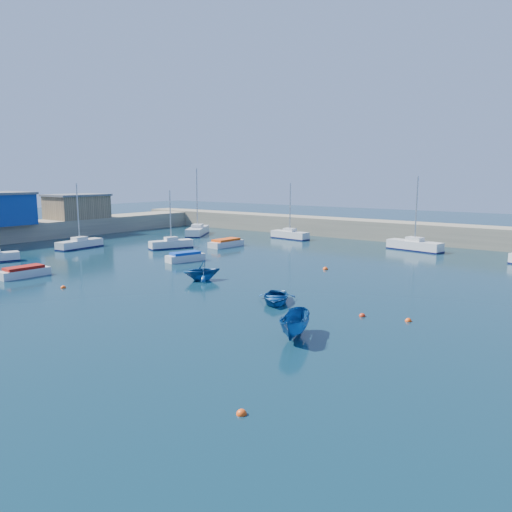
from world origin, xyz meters
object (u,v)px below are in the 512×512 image
Objects in this scene: brick_shed_a at (77,207)px; sailboat_2 at (80,244)px; motorboat_0 at (24,272)px; motorboat_1 at (185,257)px; sailboat_4 at (198,231)px; dinghy_right at (295,325)px; dinghy_center at (276,297)px; motorboat_2 at (226,243)px; sailboat_6 at (415,245)px; sailboat_5 at (290,235)px; dinghy_left at (202,270)px; sailboat_3 at (171,244)px.

brick_shed_a is 1.01× the size of sailboat_2.
motorboat_1 is (5.37, 14.41, 0.02)m from motorboat_0.
brick_shed_a is at bearing -177.72° from sailboat_4.
dinghy_right is at bearing -24.83° from sailboat_2.
motorboat_0 is at bearing -40.84° from brick_shed_a.
dinghy_center is at bearing 112.22° from dinghy_right.
motorboat_2 is at bearing 115.79° from dinghy_right.
motorboat_2 is at bearing 34.85° from sailboat_2.
sailboat_6 reaches higher than dinghy_center.
motorboat_2 is 1.33× the size of dinghy_center.
sailboat_5 is at bearing 27.28° from brick_shed_a.
motorboat_2 is (1.55, 25.30, 0.03)m from motorboat_0.
dinghy_left is at bearing 135.24° from dinghy_center.
dinghy_left is (38.77, -13.47, -3.25)m from brick_shed_a.
brick_shed_a reaches higher than dinghy_center.
dinghy_center is at bearing -71.14° from sailboat_4.
sailboat_2 is at bearing -32.56° from brick_shed_a.
sailboat_3 is at bearing -4.89° from brick_shed_a.
dinghy_center is at bearing -6.87° from sailboat_3.
sailboat_3 reaches higher than dinghy_left.
sailboat_5 reaches higher than sailboat_3.
sailboat_4 is at bearing 107.75° from sailboat_6.
sailboat_2 is 2.13× the size of dinghy_right.
dinghy_left is (9.88, -28.36, 0.25)m from sailboat_5.
sailboat_3 is at bearing -91.31° from sailboat_4.
brick_shed_a is at bearing 117.68° from sailboat_6.
dinghy_left is at bearing 174.18° from sailboat_6.
dinghy_left is 0.87× the size of dinghy_right.
dinghy_right is (14.73, -8.13, -0.13)m from dinghy_left.
motorboat_1 is at bearing -68.16° from motorboat_2.
dinghy_center is at bearing -141.13° from sailboat_5.
brick_shed_a is at bearing 137.04° from dinghy_right.
brick_shed_a is 2.15× the size of dinghy_right.
motorboat_1 is (8.18, -5.62, -0.10)m from sailboat_3.
sailboat_5 is at bearing 103.02° from dinghy_right.
sailboat_3 is 9.92m from motorboat_1.
motorboat_1 is (17.25, 1.09, -0.09)m from sailboat_2.
sailboat_4 is 50.04m from dinghy_right.
motorboat_0 is 1.32× the size of dinghy_left.
sailboat_6 reaches higher than dinghy_left.
dinghy_left is (11.80, -16.81, 0.38)m from motorboat_2.
sailboat_6 is at bearing 60.55° from motorboat_0.
sailboat_3 is 1.65× the size of motorboat_0.
dinghy_left is at bearing 130.13° from dinghy_right.
dinghy_center is (1.29, -30.57, -0.24)m from sailboat_6.
brick_shed_a is at bearing -171.04° from dinghy_left.
dinghy_center is (21.25, -19.32, -0.09)m from motorboat_2.
sailboat_6 is at bearing 27.95° from sailboat_2.
brick_shed_a reaches higher than motorboat_0.
sailboat_2 is 1.01× the size of sailboat_5.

